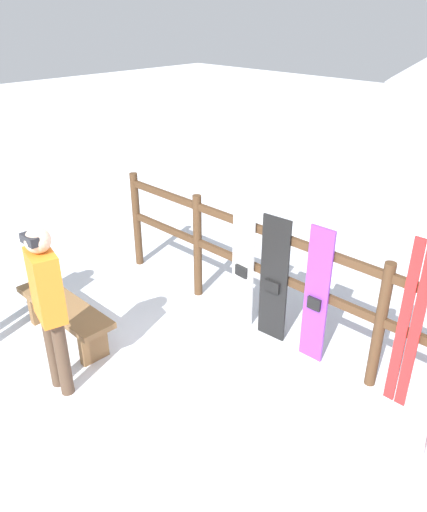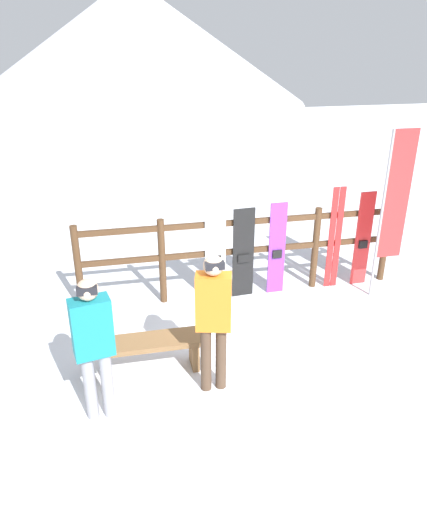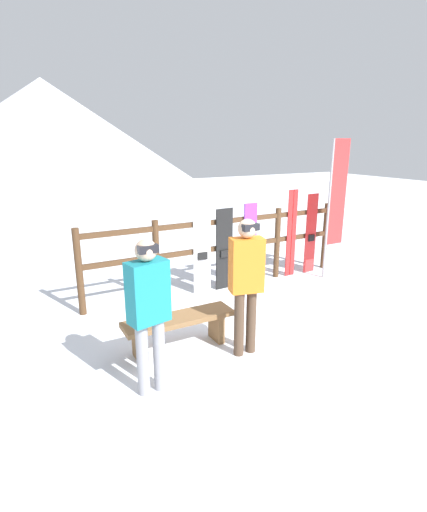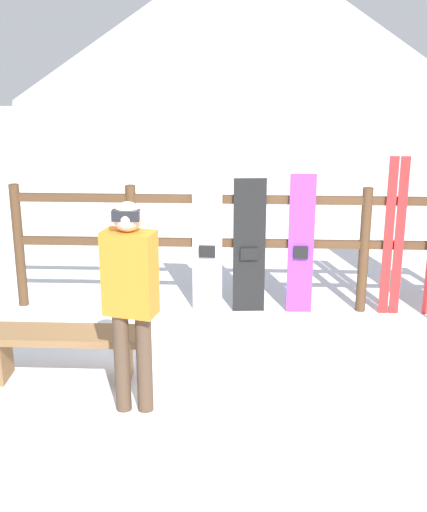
% 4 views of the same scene
% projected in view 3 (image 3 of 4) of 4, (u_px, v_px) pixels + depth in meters
% --- Properties ---
extents(ground_plane, '(40.00, 40.00, 0.00)m').
position_uv_depth(ground_plane, '(288.00, 329.00, 5.30)').
color(ground_plane, white).
extents(mountain_backdrop, '(18.00, 18.00, 6.00)m').
position_uv_depth(mountain_backdrop, '(46.00, 130.00, 24.54)').
color(mountain_backdrop, silver).
rests_on(mountain_backdrop, ground).
extents(fence, '(4.69, 0.10, 1.26)m').
position_uv_depth(fence, '(222.00, 245.00, 6.60)').
color(fence, '#4C331E').
rests_on(fence, ground).
extents(bench, '(1.33, 0.36, 0.43)m').
position_uv_depth(bench, '(179.00, 325.00, 4.70)').
color(bench, brown).
rests_on(bench, ground).
extents(person_orange, '(0.40, 0.28, 1.60)m').
position_uv_depth(person_orange, '(246.00, 277.00, 4.45)').
color(person_orange, '#4C3828').
rests_on(person_orange, ground).
extents(person_teal, '(0.41, 0.28, 1.56)m').
position_uv_depth(person_teal, '(149.00, 306.00, 3.74)').
color(person_teal, gray).
rests_on(person_teal, ground).
extents(snowboard_white, '(0.29, 0.07, 1.40)m').
position_uv_depth(snowboard_white, '(202.00, 252.00, 6.38)').
color(snowboard_white, white).
rests_on(snowboard_white, ground).
extents(snowboard_black_stripe, '(0.32, 0.07, 1.36)m').
position_uv_depth(snowboard_black_stripe, '(224.00, 250.00, 6.58)').
color(snowboard_black_stripe, black).
rests_on(snowboard_black_stripe, ground).
extents(snowboard_purple, '(0.25, 0.06, 1.41)m').
position_uv_depth(snowboard_purple, '(250.00, 245.00, 6.80)').
color(snowboard_purple, purple).
rests_on(snowboard_purple, ground).
extents(ski_pair_red, '(0.19, 0.02, 1.58)m').
position_uv_depth(ski_pair_red, '(291.00, 234.00, 7.19)').
color(ski_pair_red, red).
rests_on(ski_pair_red, ground).
extents(snowboard_red, '(0.25, 0.06, 1.48)m').
position_uv_depth(snowboard_red, '(311.00, 234.00, 7.41)').
color(snowboard_red, red).
rests_on(snowboard_red, ground).
extents(rental_flag, '(0.40, 0.04, 2.44)m').
position_uv_depth(rental_flag, '(335.00, 199.00, 6.96)').
color(rental_flag, '#99999E').
rests_on(rental_flag, ground).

